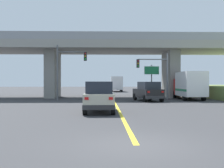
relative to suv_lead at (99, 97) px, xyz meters
name	(u,v)px	position (x,y,z in m)	size (l,w,h in m)	color
ground	(112,97)	(1.33, 17.11, -1.01)	(160.00, 160.00, 0.00)	#353538
overpass_bridge	(112,53)	(1.33, 17.11, 4.74)	(35.44, 8.07, 7.81)	gray
lane_divider_stripe	(118,108)	(1.33, 2.56, -1.01)	(0.20, 23.82, 0.01)	yellow
suv_lead	(99,97)	(0.00, 0.00, 0.00)	(1.94, 4.41, 2.02)	#B7B29E
suv_crossing	(148,91)	(4.91, 10.26, 0.00)	(2.80, 4.64, 2.02)	black
box_truck	(189,85)	(9.87, 12.31, 0.61)	(2.33, 6.47, 3.12)	red
traffic_signal_nearside	(156,70)	(6.22, 12.55, 2.35)	(3.60, 0.36, 5.23)	slate
traffic_signal_farside	(67,65)	(-3.76, 11.81, 2.81)	(3.30, 0.36, 6.06)	#56595E
highway_sign	(152,74)	(6.00, 14.29, 1.99)	(1.79, 0.17, 4.05)	#56595E
semi_truck_distant	(116,84)	(2.87, 38.36, 0.62)	(2.33, 6.93, 3.11)	red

